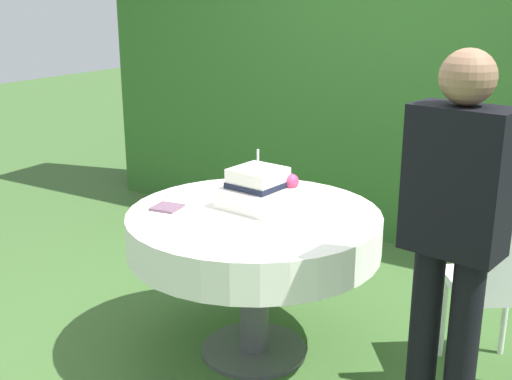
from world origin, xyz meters
name	(u,v)px	position (x,y,z in m)	size (l,w,h in m)	color
ground_plane	(254,351)	(0.00, 0.00, 0.00)	(20.00, 20.00, 0.00)	#3D602D
foliage_hedge	(407,69)	(0.00, 2.17, 1.25)	(5.05, 0.69, 2.50)	#336628
cake_table	(254,234)	(0.00, 0.00, 0.65)	(1.24, 1.24, 0.76)	#4C4C51
wedding_cake	(259,189)	(-0.03, 0.09, 0.85)	(0.35, 0.35, 0.29)	white
serving_plate_near	(180,194)	(-0.48, 0.04, 0.77)	(0.14, 0.14, 0.01)	white
serving_plate_far	(304,227)	(0.31, -0.07, 0.77)	(0.15, 0.15, 0.01)	white
napkin_stack	(167,207)	(-0.40, -0.18, 0.77)	(0.13, 0.13, 0.01)	#6B4C60
garden_chair	(501,278)	(1.10, 0.36, 0.54)	(0.56, 0.56, 0.89)	white
standing_person	(453,232)	(1.00, -0.22, 0.93)	(0.39, 0.25, 1.60)	black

